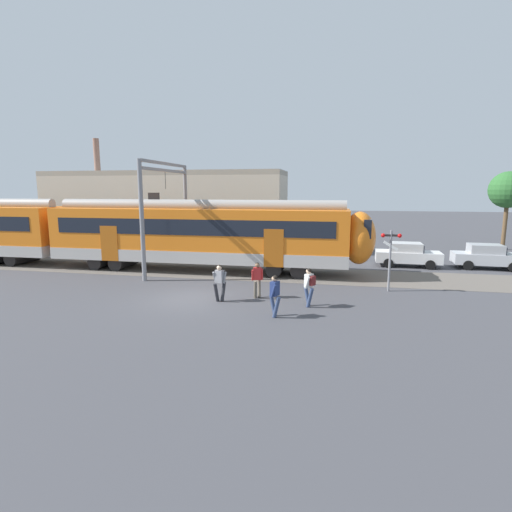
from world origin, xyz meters
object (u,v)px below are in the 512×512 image
Objects in this scene: pedestrian_grey at (220,280)px; pedestrian_navy at (275,293)px; crossing_signal at (390,251)px; pedestrian_white at (309,284)px; commuter_train at (72,231)px; parked_car_silver at (487,256)px; pedestrian_red at (257,277)px; parked_car_white at (408,254)px.

pedestrian_grey is 3.21m from pedestrian_navy.
crossing_signal is at bearing 23.69° from pedestrian_grey.
pedestrian_grey is 1.00× the size of pedestrian_navy.
commuter_train is at bearing 158.04° from pedestrian_white.
parked_car_silver is at bearing 46.52° from crossing_signal.
commuter_train is 26.48m from parked_car_silver.
pedestrian_red is 0.41× the size of parked_car_white.
pedestrian_grey is 0.41× the size of parked_car_white.
pedestrian_navy is at bearing -133.70° from parked_car_silver.
pedestrian_white is (3.94, -0.07, 0.00)m from pedestrian_grey.
pedestrian_grey and pedestrian_navy have the same top height.
crossing_signal reaches higher than pedestrian_red.
pedestrian_white is (1.22, 1.64, 0.03)m from pedestrian_navy.
parked_car_white is at bearing 10.48° from commuter_train.
pedestrian_navy reaches higher than parked_car_white.
parked_car_silver is at bearing 45.33° from pedestrian_white.
parked_car_silver is at bearing 46.30° from pedestrian_navy.
parked_car_silver is (11.59, 12.13, -0.18)m from pedestrian_navy.
parked_car_white is at bearing 46.95° from pedestrian_grey.
pedestrian_grey is at bearing -28.01° from commuter_train.
pedestrian_navy is 7.08m from crossing_signal.
parked_car_white is (6.84, 11.94, -0.18)m from pedestrian_navy.
crossing_signal is (4.86, 5.03, 1.05)m from pedestrian_navy.
crossing_signal reaches higher than parked_car_white.
pedestrian_grey is (11.81, -6.28, -1.26)m from commuter_train.
crossing_signal is (3.64, 3.39, 1.02)m from pedestrian_white.
pedestrian_grey is at bearing -149.68° from pedestrian_red.
pedestrian_navy is at bearing -134.01° from crossing_signal.
parked_car_silver is (12.79, 9.53, -0.21)m from pedestrian_red.
pedestrian_red is at bearing 158.52° from pedestrian_white.
crossing_signal is at bearing 45.99° from pedestrian_navy.
commuter_train reaches higher than crossing_signal.
commuter_train is at bearing 151.19° from pedestrian_navy.
pedestrian_white reaches higher than parked_car_silver.
parked_car_silver is at bearing 2.24° from parked_car_white.
pedestrian_navy is (14.52, -7.99, -1.29)m from commuter_train.
pedestrian_grey is at bearing -156.31° from crossing_signal.
pedestrian_navy and pedestrian_white have the same top height.
crossing_signal is at bearing 21.92° from pedestrian_red.
parked_car_white is 1.36× the size of crossing_signal.
pedestrian_grey is 0.41× the size of parked_car_silver.
parked_car_white is (9.56, 10.23, -0.21)m from pedestrian_grey.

